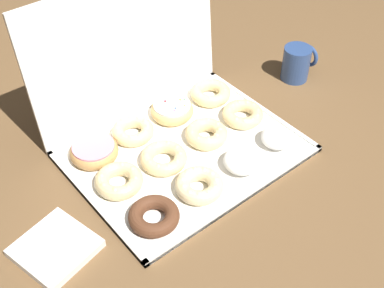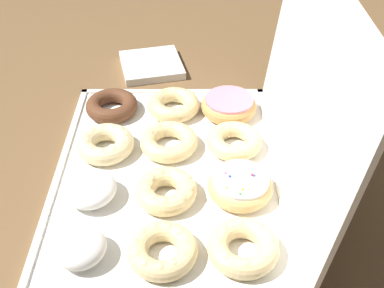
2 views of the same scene
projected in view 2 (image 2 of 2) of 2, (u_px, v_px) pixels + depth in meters
ground_plane at (168, 175)px, 0.89m from camera, size 3.00×3.00×0.00m
donut_box at (168, 173)px, 0.88m from camera, size 0.55×0.42×0.01m
box_lid_open at (305, 91)px, 0.77m from camera, size 0.55×0.04×0.38m
chocolate_cake_ring_donut_0 at (112, 106)px, 1.02m from camera, size 0.11×0.11×0.03m
cruller_donut_1 at (105, 143)px, 0.91m from camera, size 0.11×0.11×0.04m
powdered_filled_donut_2 at (90, 189)px, 0.81m from camera, size 0.09×0.09×0.05m
powdered_filled_donut_3 at (80, 247)px, 0.72m from camera, size 0.08×0.08×0.05m
cruller_donut_4 at (174, 104)px, 1.02m from camera, size 0.11×0.11×0.04m
cruller_donut_5 at (170, 141)px, 0.92m from camera, size 0.12×0.12×0.03m
cruller_donut_6 at (169, 190)px, 0.82m from camera, size 0.11×0.11×0.04m
cruller_donut_7 at (161, 250)px, 0.72m from camera, size 0.11×0.11×0.03m
pink_frosted_donut_8 at (229, 105)px, 1.01m from camera, size 0.12×0.12×0.04m
cruller_donut_9 at (234, 141)px, 0.92m from camera, size 0.11×0.11×0.04m
sprinkle_donut_10 at (240, 186)px, 0.82m from camera, size 0.12×0.12×0.04m
cruller_donut_11 at (243, 247)px, 0.72m from camera, size 0.11×0.11×0.04m
napkin_stack at (152, 65)px, 1.18m from camera, size 0.18×0.18×0.02m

